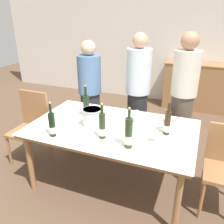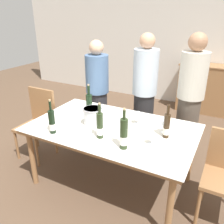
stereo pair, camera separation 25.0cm
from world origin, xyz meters
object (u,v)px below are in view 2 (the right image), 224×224
object	(u,v)px
wine_bottle_1	(52,122)
person_guest_right	(190,102)
wine_bottle_4	(100,126)
chair_left_end	(39,119)
person_guest_left	(144,95)
wine_glass_0	(138,115)
person_host	(98,94)
wine_glass_1	(165,124)
wine_bottle_0	(124,135)
wine_glass_2	(152,136)
dining_table	(112,132)
sideboard_cabinet	(219,90)
ice_bucket	(93,116)
wine_bottle_2	(167,126)
wine_bottle_3	(89,105)

from	to	relation	value
wine_bottle_1	person_guest_right	distance (m)	1.70
wine_bottle_4	chair_left_end	world-z (taller)	wine_bottle_4
person_guest_left	wine_glass_0	bearing A→B (deg)	-75.03
wine_bottle_1	person_host	distance (m)	1.20
person_guest_left	person_guest_right	size ratio (longest dim) A/B	0.98
wine_glass_1	wine_bottle_0	bearing A→B (deg)	-117.24
person_host	person_guest_right	xyz separation A→B (m)	(1.30, 0.09, 0.08)
wine_glass_2	person_host	distance (m)	1.48
dining_table	wine_glass_1	distance (m)	0.58
sideboard_cabinet	wine_glass_2	xyz separation A→B (m)	(-0.36, -2.94, 0.35)
wine_bottle_0	wine_bottle_1	size ratio (longest dim) A/B	1.09
sideboard_cabinet	dining_table	bearing A→B (deg)	-106.94
sideboard_cabinet	chair_left_end	world-z (taller)	sideboard_cabinet
dining_table	ice_bucket	size ratio (longest dim) A/B	8.59
wine_bottle_0	wine_glass_1	distance (m)	0.53
wine_bottle_0	person_host	world-z (taller)	person_host
person_host	wine_bottle_0	bearing A→B (deg)	-49.37
ice_bucket	wine_bottle_2	xyz separation A→B (m)	(0.79, 0.10, 0.02)
person_guest_left	wine_glass_1	bearing A→B (deg)	-55.77
dining_table	ice_bucket	xyz separation A→B (m)	(-0.22, -0.04, 0.17)
wine_bottle_0	person_guest_left	distance (m)	1.24
ice_bucket	wine_glass_2	distance (m)	0.72
wine_bottle_2	wine_glass_0	world-z (taller)	wine_bottle_2
wine_glass_1	wine_glass_2	distance (m)	0.29
chair_left_end	person_host	world-z (taller)	person_host
wine_glass_1	wine_glass_2	size ratio (longest dim) A/B	1.10
wine_glass_2	chair_left_end	size ratio (longest dim) A/B	0.14
person_host	wine_bottle_4	bearing A→B (deg)	-57.57
dining_table	wine_bottle_1	size ratio (longest dim) A/B	4.88
ice_bucket	wine_glass_2	xyz separation A→B (m)	(0.71, -0.10, -0.02)
wine_bottle_1	chair_left_end	distance (m)	0.92
wine_bottle_3	wine_bottle_0	bearing A→B (deg)	-34.80
wine_bottle_3	wine_glass_1	xyz separation A→B (m)	(0.92, 0.00, -0.03)
dining_table	person_host	bearing A→B (deg)	130.00
sideboard_cabinet	person_host	world-z (taller)	person_host
wine_bottle_0	wine_bottle_3	xyz separation A→B (m)	(-0.68, 0.47, -0.01)
wine_bottle_1	wine_bottle_3	bearing A→B (deg)	79.76
wine_bottle_2	chair_left_end	bearing A→B (deg)	179.02
wine_bottle_0	chair_left_end	size ratio (longest dim) A/B	0.42
ice_bucket	wine_bottle_4	size ratio (longest dim) A/B	0.56
dining_table	chair_left_end	world-z (taller)	chair_left_end
wine_glass_0	person_host	bearing A→B (deg)	146.32
wine_glass_2	chair_left_end	xyz separation A→B (m)	(-1.69, 0.23, -0.29)
wine_bottle_0	person_guest_right	distance (m)	1.25
wine_bottle_2	person_host	bearing A→B (deg)	149.61
wine_bottle_3	person_guest_right	world-z (taller)	person_guest_right
dining_table	wine_glass_1	xyz separation A→B (m)	(0.53, 0.15, 0.16)
chair_left_end	wine_bottle_4	bearing A→B (deg)	-16.14
wine_bottle_0	wine_glass_2	bearing A→B (deg)	41.88
ice_bucket	wine_bottle_1	size ratio (longest dim) A/B	0.57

